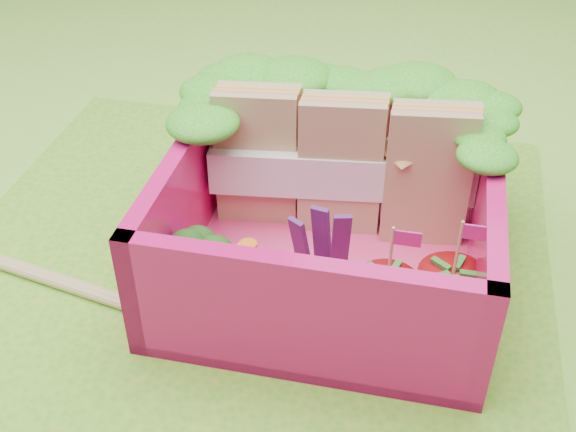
{
  "coord_description": "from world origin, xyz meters",
  "views": [
    {
      "loc": [
        0.69,
        -2.29,
        2.08
      ],
      "look_at": [
        0.18,
        0.05,
        0.28
      ],
      "focal_mm": 45.0,
      "sensor_mm": 36.0,
      "label": 1
    }
  ],
  "objects_px": {
    "sandwich_stack": "(343,166)",
    "chopsticks": "(6,264)",
    "broccoli": "(209,254)",
    "strawberry_right": "(449,299)",
    "bento_box": "(331,217)",
    "strawberry_left": "(385,302)"
  },
  "relations": [
    {
      "from": "sandwich_stack",
      "to": "chopsticks",
      "type": "relative_size",
      "value": 0.48
    },
    {
      "from": "broccoli",
      "to": "strawberry_right",
      "type": "distance_m",
      "value": 0.93
    },
    {
      "from": "chopsticks",
      "to": "broccoli",
      "type": "bearing_deg",
      "value": 0.36
    },
    {
      "from": "bento_box",
      "to": "strawberry_right",
      "type": "relative_size",
      "value": 2.59
    },
    {
      "from": "bento_box",
      "to": "sandwich_stack",
      "type": "relative_size",
      "value": 1.13
    },
    {
      "from": "chopsticks",
      "to": "strawberry_right",
      "type": "bearing_deg",
      "value": 0.14
    },
    {
      "from": "sandwich_stack",
      "to": "bento_box",
      "type": "bearing_deg",
      "value": -91.14
    },
    {
      "from": "bento_box",
      "to": "chopsticks",
      "type": "relative_size",
      "value": 0.54
    },
    {
      "from": "bento_box",
      "to": "broccoli",
      "type": "xyz_separation_m",
      "value": [
        -0.43,
        -0.29,
        -0.03
      ]
    },
    {
      "from": "bento_box",
      "to": "broccoli",
      "type": "bearing_deg",
      "value": -145.77
    },
    {
      "from": "strawberry_left",
      "to": "strawberry_right",
      "type": "bearing_deg",
      "value": 13.42
    },
    {
      "from": "strawberry_right",
      "to": "strawberry_left",
      "type": "bearing_deg",
      "value": -166.58
    },
    {
      "from": "strawberry_right",
      "to": "sandwich_stack",
      "type": "bearing_deg",
      "value": 131.78
    },
    {
      "from": "strawberry_left",
      "to": "strawberry_right",
      "type": "height_order",
      "value": "strawberry_right"
    },
    {
      "from": "strawberry_left",
      "to": "chopsticks",
      "type": "bearing_deg",
      "value": 178.22
    },
    {
      "from": "broccoli",
      "to": "chopsticks",
      "type": "xyz_separation_m",
      "value": [
        -0.93,
        -0.01,
        -0.22
      ]
    },
    {
      "from": "bento_box",
      "to": "strawberry_left",
      "type": "xyz_separation_m",
      "value": [
        0.27,
        -0.35,
        -0.1
      ]
    },
    {
      "from": "broccoli",
      "to": "strawberry_left",
      "type": "relative_size",
      "value": 0.7
    },
    {
      "from": "bento_box",
      "to": "broccoli",
      "type": "relative_size",
      "value": 3.88
    },
    {
      "from": "sandwich_stack",
      "to": "strawberry_right",
      "type": "distance_m",
      "value": 0.76
    },
    {
      "from": "strawberry_left",
      "to": "chopsticks",
      "type": "relative_size",
      "value": 0.2
    },
    {
      "from": "bento_box",
      "to": "chopsticks",
      "type": "bearing_deg",
      "value": -167.57
    }
  ]
}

